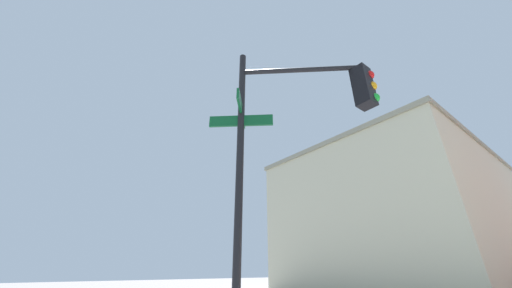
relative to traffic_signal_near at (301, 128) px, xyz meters
The scene contains 2 objects.
traffic_signal_near is the anchor object (origin of this frame).
building_stucco 25.97m from the traffic_signal_near, 111.50° to the left, with size 16.12×20.70×11.57m.
Camera 1 is at (-3.84, -8.85, 1.76)m, focal length 18.40 mm.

